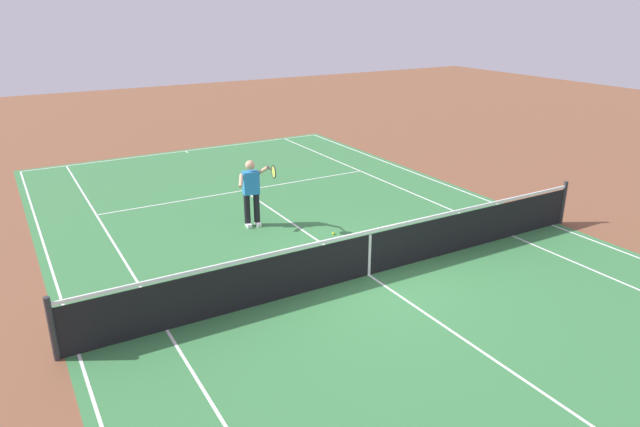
% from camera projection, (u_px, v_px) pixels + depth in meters
% --- Properties ---
extents(ground_plane, '(60.00, 60.00, 0.00)m').
position_uv_depth(ground_plane, '(368.00, 275.00, 11.51)').
color(ground_plane, brown).
extents(court_slab, '(24.20, 11.40, 0.00)m').
position_uv_depth(court_slab, '(368.00, 275.00, 11.51)').
color(court_slab, '#387A42').
rests_on(court_slab, ground_plane).
extents(court_line_markings, '(23.85, 11.05, 0.01)m').
position_uv_depth(court_line_markings, '(368.00, 275.00, 11.51)').
color(court_line_markings, white).
rests_on(court_line_markings, ground_plane).
extents(tennis_net, '(0.10, 11.70, 1.08)m').
position_uv_depth(tennis_net, '(369.00, 253.00, 11.34)').
color(tennis_net, '#2D2D33').
rests_on(tennis_net, ground_plane).
extents(tennis_player_near, '(1.12, 0.77, 1.70)m').
position_uv_depth(tennis_player_near, '(252.00, 190.00, 13.74)').
color(tennis_player_near, black).
rests_on(tennis_player_near, ground_plane).
extents(tennis_ball, '(0.07, 0.07, 0.07)m').
position_uv_depth(tennis_ball, '(333.00, 233.00, 13.50)').
color(tennis_ball, '#CCE01E').
rests_on(tennis_ball, ground_plane).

